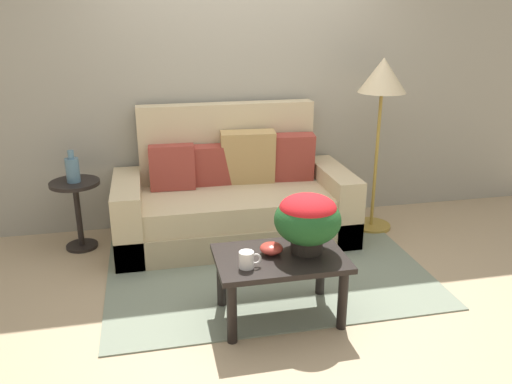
{
  "coord_description": "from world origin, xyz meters",
  "views": [
    {
      "loc": [
        -0.84,
        -3.41,
        1.92
      ],
      "look_at": [
        -0.09,
        0.09,
        0.66
      ],
      "focal_mm": 36.33,
      "sensor_mm": 36.0,
      "label": 1
    }
  ],
  "objects_px": {
    "coffee_table": "(280,267)",
    "snack_bowl": "(271,248)",
    "side_table": "(77,202)",
    "potted_plant": "(308,218)",
    "couch": "(234,200)",
    "floor_lamp": "(382,88)",
    "coffee_mug": "(247,260)",
    "table_vase": "(73,169)"
  },
  "relations": [
    {
      "from": "coffee_table",
      "to": "coffee_mug",
      "type": "height_order",
      "value": "coffee_mug"
    },
    {
      "from": "couch",
      "to": "coffee_mug",
      "type": "distance_m",
      "value": 1.47
    },
    {
      "from": "couch",
      "to": "side_table",
      "type": "xyz_separation_m",
      "value": [
        -1.32,
        0.05,
        0.06
      ]
    },
    {
      "from": "couch",
      "to": "table_vase",
      "type": "distance_m",
      "value": 1.36
    },
    {
      "from": "side_table",
      "to": "snack_bowl",
      "type": "height_order",
      "value": "side_table"
    },
    {
      "from": "coffee_table",
      "to": "potted_plant",
      "type": "relative_size",
      "value": 1.93
    },
    {
      "from": "potted_plant",
      "to": "table_vase",
      "type": "height_order",
      "value": "table_vase"
    },
    {
      "from": "floor_lamp",
      "to": "snack_bowl",
      "type": "height_order",
      "value": "floor_lamp"
    },
    {
      "from": "potted_plant",
      "to": "snack_bowl",
      "type": "xyz_separation_m",
      "value": [
        -0.23,
        0.0,
        -0.19
      ]
    },
    {
      "from": "floor_lamp",
      "to": "snack_bowl",
      "type": "bearing_deg",
      "value": -135.86
    },
    {
      "from": "coffee_table",
      "to": "side_table",
      "type": "height_order",
      "value": "side_table"
    },
    {
      "from": "couch",
      "to": "potted_plant",
      "type": "distance_m",
      "value": 1.37
    },
    {
      "from": "coffee_mug",
      "to": "potted_plant",
      "type": "bearing_deg",
      "value": 18.76
    },
    {
      "from": "coffee_table",
      "to": "side_table",
      "type": "bearing_deg",
      "value": 135.02
    },
    {
      "from": "coffee_mug",
      "to": "table_vase",
      "type": "xyz_separation_m",
      "value": [
        -1.15,
        1.49,
        0.2
      ]
    },
    {
      "from": "side_table",
      "to": "floor_lamp",
      "type": "xyz_separation_m",
      "value": [
        2.61,
        -0.12,
        0.88
      ]
    },
    {
      "from": "coffee_mug",
      "to": "snack_bowl",
      "type": "bearing_deg",
      "value": 38.13
    },
    {
      "from": "side_table",
      "to": "potted_plant",
      "type": "bearing_deg",
      "value": -40.73
    },
    {
      "from": "couch",
      "to": "potted_plant",
      "type": "bearing_deg",
      "value": -78.94
    },
    {
      "from": "couch",
      "to": "side_table",
      "type": "distance_m",
      "value": 1.32
    },
    {
      "from": "side_table",
      "to": "potted_plant",
      "type": "relative_size",
      "value": 1.38
    },
    {
      "from": "side_table",
      "to": "coffee_mug",
      "type": "bearing_deg",
      "value": -52.48
    },
    {
      "from": "coffee_table",
      "to": "snack_bowl",
      "type": "xyz_separation_m",
      "value": [
        -0.05,
        0.04,
        0.12
      ]
    },
    {
      "from": "couch",
      "to": "side_table",
      "type": "bearing_deg",
      "value": 177.98
    },
    {
      "from": "potted_plant",
      "to": "coffee_mug",
      "type": "bearing_deg",
      "value": -161.24
    },
    {
      "from": "couch",
      "to": "table_vase",
      "type": "height_order",
      "value": "couch"
    },
    {
      "from": "snack_bowl",
      "to": "table_vase",
      "type": "distance_m",
      "value": 1.91
    },
    {
      "from": "floor_lamp",
      "to": "table_vase",
      "type": "bearing_deg",
      "value": 177.62
    },
    {
      "from": "coffee_table",
      "to": "floor_lamp",
      "type": "relative_size",
      "value": 0.54
    },
    {
      "from": "snack_bowl",
      "to": "potted_plant",
      "type": "bearing_deg",
      "value": -1.06
    },
    {
      "from": "coffee_table",
      "to": "coffee_mug",
      "type": "xyz_separation_m",
      "value": [
        -0.24,
        -0.11,
        0.13
      ]
    },
    {
      "from": "couch",
      "to": "side_table",
      "type": "height_order",
      "value": "couch"
    },
    {
      "from": "potted_plant",
      "to": "coffee_mug",
      "type": "height_order",
      "value": "potted_plant"
    },
    {
      "from": "couch",
      "to": "floor_lamp",
      "type": "relative_size",
      "value": 1.31
    },
    {
      "from": "table_vase",
      "to": "potted_plant",
      "type": "bearing_deg",
      "value": -40.54
    },
    {
      "from": "couch",
      "to": "coffee_mug",
      "type": "bearing_deg",
      "value": -96.57
    },
    {
      "from": "couch",
      "to": "floor_lamp",
      "type": "distance_m",
      "value": 1.6
    },
    {
      "from": "coffee_mug",
      "to": "snack_bowl",
      "type": "relative_size",
      "value": 0.93
    },
    {
      "from": "potted_plant",
      "to": "snack_bowl",
      "type": "relative_size",
      "value": 2.87
    },
    {
      "from": "coffee_mug",
      "to": "table_vase",
      "type": "relative_size",
      "value": 0.52
    },
    {
      "from": "floor_lamp",
      "to": "side_table",
      "type": "bearing_deg",
      "value": 177.44
    },
    {
      "from": "side_table",
      "to": "floor_lamp",
      "type": "distance_m",
      "value": 2.75
    }
  ]
}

